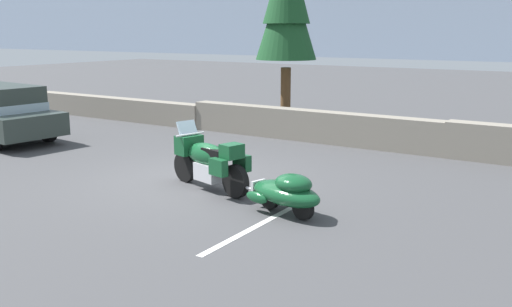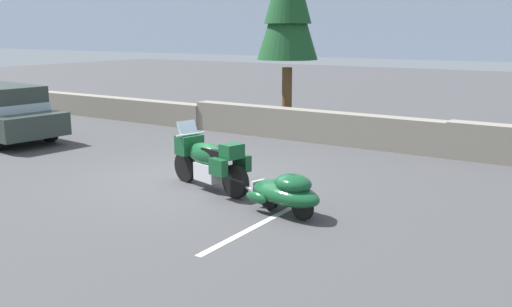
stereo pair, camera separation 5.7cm
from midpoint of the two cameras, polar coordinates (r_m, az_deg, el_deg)
The scene contains 5 objects.
ground_plane at distance 12.36m, azimuth -6.49°, elevation -2.69°, with size 80.00×80.00×0.00m, color #424244.
stone_guard_wall at distance 16.46m, azimuth 6.70°, elevation 2.62°, with size 24.00×0.59×0.94m.
touring_motorcycle at distance 11.49m, azimuth -4.93°, elevation -0.61°, with size 2.27×1.10×1.33m.
car_shaped_trailer at distance 9.93m, azimuth 2.91°, elevation -3.89°, with size 2.22×1.07×0.76m.
parking_stripe_marker at distance 9.65m, azimuth 0.73°, elevation -6.90°, with size 0.12×3.60×0.01m, color silver.
Camera 1 is at (7.55, -9.26, 3.17)m, focal length 39.62 mm.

